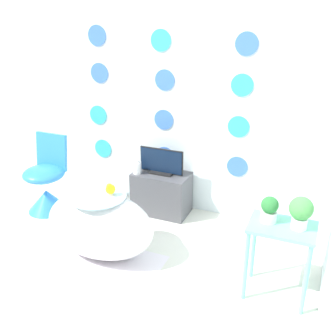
% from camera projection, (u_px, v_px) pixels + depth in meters
% --- Properties ---
extents(ground_plane, '(12.00, 12.00, 0.00)m').
position_uv_depth(ground_plane, '(70.00, 307.00, 2.81)').
color(ground_plane, silver).
extents(wall_back_dotted, '(4.27, 0.05, 2.60)m').
position_uv_depth(wall_back_dotted, '(166.00, 83.00, 3.80)').
color(wall_back_dotted, white).
rests_on(wall_back_dotted, ground_plane).
extents(rug, '(1.23, 0.67, 0.01)m').
position_uv_depth(rug, '(87.00, 262.00, 3.29)').
color(rug, silver).
rests_on(rug, ground_plane).
extents(bathtub, '(0.96, 0.57, 0.57)m').
position_uv_depth(bathtub, '(100.00, 225.00, 3.30)').
color(bathtub, white).
rests_on(bathtub, ground_plane).
extents(rubber_duck, '(0.08, 0.09, 0.10)m').
position_uv_depth(rubber_duck, '(110.00, 189.00, 3.17)').
color(rubber_duck, yellow).
rests_on(rubber_duck, bathtub).
extents(chair, '(0.42, 0.42, 0.79)m').
position_uv_depth(chair, '(46.00, 186.00, 4.04)').
color(chair, '#338CE0').
rests_on(chair, ground_plane).
extents(tv_cabinet, '(0.56, 0.33, 0.43)m').
position_uv_depth(tv_cabinet, '(162.00, 193.00, 4.01)').
color(tv_cabinet, '#4C4C51').
rests_on(tv_cabinet, ground_plane).
extents(tv, '(0.45, 0.12, 0.26)m').
position_uv_depth(tv, '(161.00, 163.00, 3.89)').
color(tv, black).
rests_on(tv, tv_cabinet).
extents(vase, '(0.08, 0.08, 0.15)m').
position_uv_depth(vase, '(137.00, 167.00, 3.91)').
color(vase, white).
rests_on(vase, tv_cabinet).
extents(side_table, '(0.46, 0.33, 0.59)m').
position_uv_depth(side_table, '(281.00, 241.00, 2.76)').
color(side_table, '#72D8B7').
rests_on(side_table, ground_plane).
extents(potted_plant_left, '(0.12, 0.12, 0.19)m').
position_uv_depth(potted_plant_left, '(269.00, 209.00, 2.73)').
color(potted_plant_left, white).
rests_on(potted_plant_left, side_table).
extents(potted_plant_right, '(0.16, 0.16, 0.23)m').
position_uv_depth(potted_plant_right, '(301.00, 211.00, 2.63)').
color(potted_plant_right, white).
rests_on(potted_plant_right, side_table).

